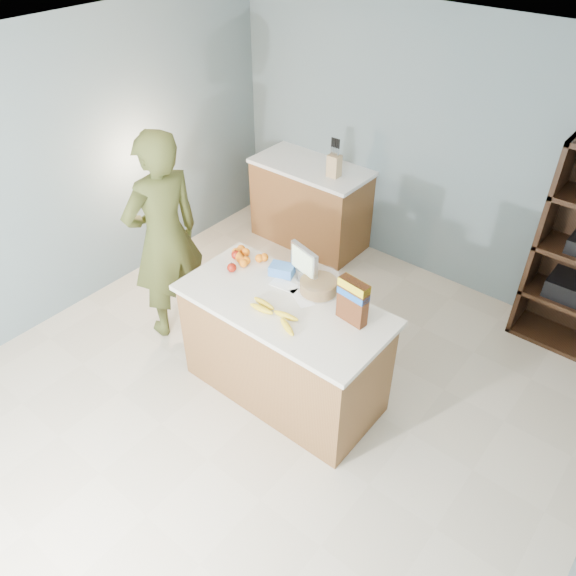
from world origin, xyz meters
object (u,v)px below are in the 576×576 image
Objects in this scene: tv at (304,262)px; counter_peninsula at (284,352)px; cereal_box at (353,298)px; person at (165,238)px.

counter_peninsula is at bearing -79.72° from tv.
tv is at bearing 163.58° from cereal_box.
counter_peninsula is 0.71m from tv.
tv is at bearing 112.33° from person.
cereal_box is (1.74, 0.14, 0.16)m from person.
tv is 0.55m from cereal_box.
tv is (-0.05, 0.30, 0.64)m from counter_peninsula.
cereal_box reaches higher than counter_peninsula.
person is at bearing -166.28° from tv.
tv reaches higher than counter_peninsula.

